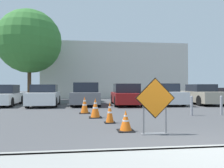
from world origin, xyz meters
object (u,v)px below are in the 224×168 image
Objects in this scene: parked_car_third at (86,95)px; parked_car_fourth at (126,95)px; bollard_second at (221,105)px; traffic_cone_nearest at (126,121)px; traffic_cone_third at (95,108)px; bollard_nearest at (192,105)px; parked_car_fifth at (164,95)px; road_closed_sign at (155,103)px; parked_car_sixth at (201,95)px; traffic_cone_second at (110,112)px; traffic_cone_fourth at (85,105)px; parked_car_second at (44,96)px; parked_car_nearest at (4,96)px.

parked_car_fourth is at bearing 172.26° from parked_car_third.
traffic_cone_nearest is at bearing -149.17° from bollard_second.
parked_car_third is (-0.33, 6.40, 0.32)m from traffic_cone_third.
traffic_cone_third is 0.92× the size of bollard_nearest.
parked_car_third is at bearing -1.43° from parked_car_fifth.
bollard_second is (0.50, -5.90, -0.22)m from parked_car_fifth.
road_closed_sign is 1.73× the size of bollard_nearest.
parked_car_fifth reaches higher than bollard_nearest.
traffic_cone_third is (-1.46, 3.38, -0.45)m from road_closed_sign.
parked_car_third reaches higher than parked_car_sixth.
traffic_cone_fourth reaches higher than traffic_cone_second.
parked_car_fifth reaches higher than traffic_cone_second.
parked_car_third is 8.40m from parked_car_sixth.
parked_car_sixth is at bearing 36.31° from traffic_cone_third.
parked_car_second is 2.83m from parked_car_third.
traffic_cone_third is 0.20× the size of parked_car_second.
traffic_cone_third is 8.89m from parked_car_nearest.
bollard_second is at bearing 136.29° from parked_car_third.
bollard_second is (-2.30, -5.78, -0.22)m from parked_car_sixth.
parked_car_sixth is (7.61, 7.29, 0.32)m from traffic_cone_second.
traffic_cone_fourth is 0.92× the size of bollard_nearest.
parked_car_fifth is 4.97× the size of bollard_second.
bollard_second reaches higher than traffic_cone_third.
bollard_nearest reaches higher than traffic_cone_nearest.
traffic_cone_second is 0.17× the size of parked_car_fifth.
traffic_cone_second is at bearing 47.72° from parked_car_sixth.
parked_car_third is at bearing -173.14° from parked_car_second.
parked_car_fifth reaches higher than traffic_cone_third.
parked_car_sixth reaches higher than traffic_cone_fourth.
parked_car_third is (2.80, 0.44, 0.06)m from parked_car_second.
traffic_cone_nearest is 0.14× the size of parked_car_nearest.
parked_car_sixth is at bearing 68.31° from bollard_second.
traffic_cone_third is 1.61m from traffic_cone_fourth.
traffic_cone_fourth is 0.18× the size of parked_car_nearest.
traffic_cone_third is at bearing -178.16° from bollard_nearest.
parked_car_nearest is 1.00× the size of parked_car_fourth.
parked_car_nearest is at bearing 126.41° from road_closed_sign.
traffic_cone_third is 0.18× the size of parked_car_fourth.
parked_car_fourth reaches higher than parked_car_second.
road_closed_sign is 2.30m from traffic_cone_second.
parked_car_nearest is 5.05× the size of bollard_second.
traffic_cone_nearest is 11.59m from parked_car_nearest.
parked_car_fifth is at bearing 178.41° from parked_car_second.
traffic_cone_nearest is 11.43m from parked_car_sixth.
traffic_cone_nearest is 2.95m from traffic_cone_third.
traffic_cone_nearest is at bearing 143.77° from road_closed_sign.
parked_car_third is (5.59, -0.22, 0.07)m from parked_car_nearest.
traffic_cone_third is 6.42m from parked_car_fourth.
parked_car_fourth is at bearing 107.80° from bollard_nearest.
traffic_cone_nearest is 0.74× the size of traffic_cone_third.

